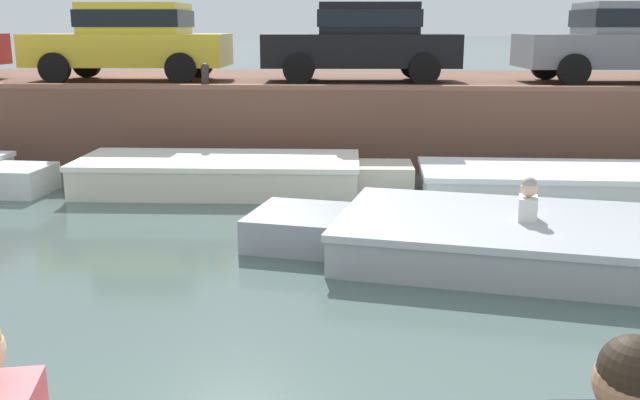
% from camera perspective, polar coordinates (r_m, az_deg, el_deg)
% --- Properties ---
extents(ground_plane, '(400.00, 400.00, 0.00)m').
position_cam_1_polar(ground_plane, '(7.91, -0.35, -5.28)').
color(ground_plane, '#4C605B').
extents(far_quay_wall, '(60.00, 6.00, 1.49)m').
position_cam_1_polar(far_quay_wall, '(15.71, 1.58, 7.01)').
color(far_quay_wall, brown).
rests_on(far_quay_wall, ground).
extents(far_wall_coping, '(60.00, 0.24, 0.08)m').
position_cam_1_polar(far_wall_coping, '(12.77, 1.18, 9.02)').
color(far_wall_coping, brown).
rests_on(far_wall_coping, far_quay_wall).
extents(boat_moored_central_cream, '(5.33, 1.86, 0.54)m').
position_cam_1_polar(boat_moored_central_cream, '(11.50, -6.95, 2.04)').
color(boat_moored_central_cream, silver).
rests_on(boat_moored_central_cream, ground).
extents(boat_moored_east_white, '(6.18, 1.83, 0.49)m').
position_cam_1_polar(boat_moored_east_white, '(11.63, 22.15, 1.11)').
color(boat_moored_east_white, white).
rests_on(boat_moored_east_white, ground).
extents(motorboat_passing, '(7.23, 3.46, 0.97)m').
position_cam_1_polar(motorboat_passing, '(8.37, 20.14, -3.34)').
color(motorboat_passing, '#93999E').
rests_on(motorboat_passing, ground).
extents(car_left_inner_yellow, '(4.02, 2.03, 1.54)m').
position_cam_1_polar(car_left_inner_yellow, '(15.34, -14.80, 12.38)').
color(car_left_inner_yellow, yellow).
rests_on(car_left_inner_yellow, far_quay_wall).
extents(car_centre_black, '(3.92, 2.04, 1.54)m').
position_cam_1_polar(car_centre_black, '(14.60, 3.46, 12.74)').
color(car_centre_black, black).
rests_on(car_centre_black, far_quay_wall).
extents(car_right_inner_grey, '(4.10, 2.08, 1.54)m').
position_cam_1_polar(car_right_inner_grey, '(15.50, 23.43, 11.73)').
color(car_right_inner_grey, slate).
rests_on(car_right_inner_grey, far_quay_wall).
extents(mooring_bollard_mid, '(0.15, 0.15, 0.45)m').
position_cam_1_polar(mooring_bollard_mid, '(13.18, -9.17, 9.86)').
color(mooring_bollard_mid, '#2D2B28').
rests_on(mooring_bollard_mid, far_quay_wall).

